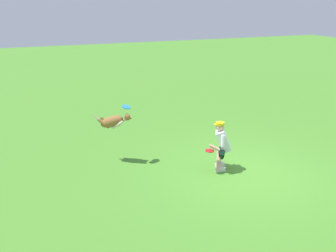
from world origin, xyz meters
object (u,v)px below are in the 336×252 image
at_px(person, 222,144).
at_px(frisbee_held, 210,151).
at_px(dog, 113,122).
at_px(frisbee_flying, 126,107).

relative_size(person, frisbee_held, 5.71).
height_order(dog, frisbee_flying, frisbee_flying).
bearing_deg(frisbee_held, person, -170.37).
xyz_separation_m(person, dog, (2.43, -1.52, 0.45)).
bearing_deg(dog, frisbee_held, -2.07).
xyz_separation_m(person, frisbee_flying, (2.09, -1.41, 0.85)).
bearing_deg(person, frisbee_flying, -5.19).
relative_size(person, frisbee_flying, 5.63).
height_order(person, dog, dog).
bearing_deg(frisbee_held, frisbee_flying, -40.68).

